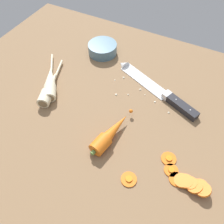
# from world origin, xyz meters

# --- Properties ---
(ground_plane) EXTENTS (1.20, 0.90, 0.04)m
(ground_plane) POSITION_xyz_m (0.00, 0.00, -0.02)
(ground_plane) COLOR brown
(chefs_knife) EXTENTS (0.33, 0.16, 0.04)m
(chefs_knife) POSITION_xyz_m (0.07, 0.15, 0.01)
(chefs_knife) COLOR silver
(chefs_knife) RESTS_ON ground_plane
(whole_carrot) EXTENTS (0.07, 0.19, 0.04)m
(whole_carrot) POSITION_xyz_m (0.03, -0.10, 0.02)
(whole_carrot) COLOR orange
(whole_carrot) RESTS_ON ground_plane
(parsnip_front) EXTENTS (0.10, 0.22, 0.04)m
(parsnip_front) POSITION_xyz_m (-0.23, -0.03, 0.02)
(parsnip_front) COLOR beige
(parsnip_front) RESTS_ON ground_plane
(parsnip_mid_left) EXTENTS (0.15, 0.20, 0.04)m
(parsnip_mid_left) POSITION_xyz_m (-0.24, -0.00, 0.02)
(parsnip_mid_left) COLOR beige
(parsnip_mid_left) RESTS_ON ground_plane
(carrot_slice_stack) EXTENTS (0.10, 0.04, 0.03)m
(carrot_slice_stack) POSITION_xyz_m (0.27, -0.13, 0.01)
(carrot_slice_stack) COLOR orange
(carrot_slice_stack) RESTS_ON ground_plane
(carrot_slice_stray_near) EXTENTS (0.04, 0.04, 0.01)m
(carrot_slice_stray_near) POSITION_xyz_m (0.13, -0.19, 0.00)
(carrot_slice_stray_near) COLOR orange
(carrot_slice_stray_near) RESTS_ON ground_plane
(carrot_slice_stray_mid) EXTENTS (0.04, 0.04, 0.01)m
(carrot_slice_stray_mid) POSITION_xyz_m (0.21, -0.08, 0.00)
(carrot_slice_stray_mid) COLOR orange
(carrot_slice_stray_mid) RESTS_ON ground_plane
(carrot_slice_stray_far) EXTENTS (0.04, 0.04, 0.01)m
(carrot_slice_stray_far) POSITION_xyz_m (0.22, -0.11, 0.00)
(carrot_slice_stray_far) COLOR orange
(carrot_slice_stray_far) RESTS_ON ground_plane
(prep_bowl) EXTENTS (0.11, 0.11, 0.04)m
(prep_bowl) POSITION_xyz_m (-0.17, 0.23, 0.02)
(prep_bowl) COLOR slate
(prep_bowl) RESTS_ON ground_plane
(mince_crumbs) EXTENTS (0.22, 0.09, 0.01)m
(mince_crumbs) POSITION_xyz_m (0.04, 0.11, 0.00)
(mince_crumbs) COLOR silver
(mince_crumbs) RESTS_ON ground_plane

